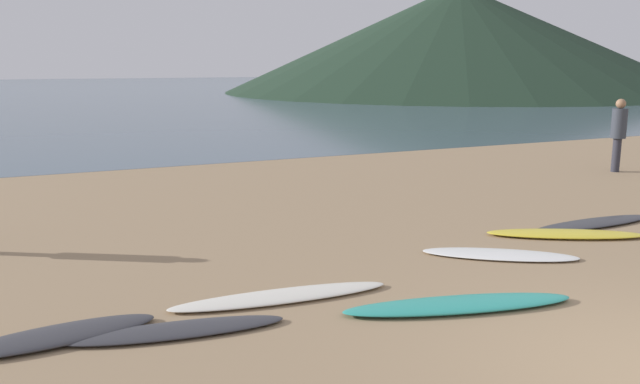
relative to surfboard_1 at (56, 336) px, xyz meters
name	(u,v)px	position (x,y,z in m)	size (l,w,h in m)	color
ground_plane	(282,191)	(4.97, 6.62, -0.15)	(120.00, 120.00, 0.20)	#997C5B
ocean_water	(82,91)	(4.97, 60.39, -0.05)	(140.00, 100.00, 0.01)	#475B6B
headland_hill	(457,39)	(36.89, 43.91, 4.80)	(43.18, 43.18, 9.69)	#1E3323
surfboard_1	(56,336)	(0.00, 0.00, 0.00)	(1.96, 0.56, 0.10)	#333338
surfboard_2	(177,330)	(1.13, -0.33, -0.01)	(2.22, 0.45, 0.07)	#333338
surfboard_3	(281,296)	(2.44, 0.13, -0.01)	(2.63, 0.47, 0.07)	silver
surfboard_4	(459,304)	(4.16, -0.97, 0.00)	(2.69, 0.52, 0.10)	teal
surfboard_5	(500,254)	(5.88, 0.41, -0.02)	(2.17, 0.58, 0.06)	white
surfboard_6	(565,234)	(7.54, 0.83, -0.01)	(2.46, 0.56, 0.09)	yellow
surfboard_7	(594,223)	(8.52, 1.17, -0.01)	(2.55, 0.52, 0.07)	#333338
person_2	(619,129)	(13.34, 4.96, 1.03)	(0.37, 0.37, 1.83)	#2D2D38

